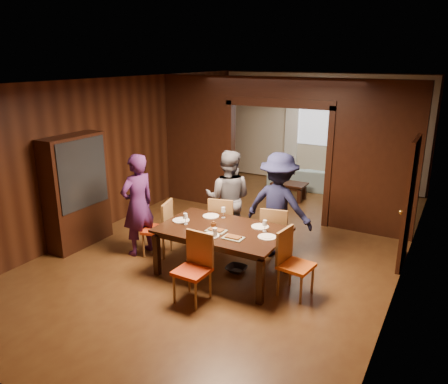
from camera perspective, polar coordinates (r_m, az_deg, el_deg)
The scene contains 32 objects.
floor at distance 8.13m, azimuth 2.37°, elevation -6.51°, with size 9.00×9.00×0.00m, color #4A2A14.
ceiling at distance 7.45m, azimuth 2.65°, elevation 14.36°, with size 5.50×9.00×0.02m, color silver.
room_walls at distance 9.34m, azimuth 7.73°, elevation 6.19°, with size 5.52×9.01×2.90m.
person_purple at distance 7.52m, azimuth -11.20°, elevation -1.67°, with size 0.64×0.42×1.76m, color #421B50.
person_grey at distance 7.74m, azimuth 0.55°, elevation -0.84°, with size 0.85×0.66×1.74m, color #5C5C64.
person_navy at distance 7.31m, azimuth 7.16°, elevation -1.82°, with size 1.17×0.67×1.80m, color #171A3A.
sofa at distance 11.45m, azimuth 10.67°, elevation 1.80°, with size 1.91×0.75×0.56m, color #9AC2CA.
serving_bowl at distance 6.74m, azimuth 1.68°, elevation -4.28°, with size 0.33×0.33×0.08m, color black.
dining_table at distance 6.85m, azimuth -0.19°, elevation -7.76°, with size 1.92×1.19×0.76m, color black.
coffee_table at distance 10.56m, azimuth 8.50°, elevation 0.15°, with size 0.80×0.50×0.40m, color black.
chair_left at distance 7.54m, azimuth -8.75°, elevation -4.67°, with size 0.44×0.44×0.97m, color red, non-canonical shape.
chair_right at distance 6.31m, azimuth 9.42°, elevation -9.24°, with size 0.44×0.44×0.97m, color orange, non-canonical shape.
chair_far_l at distance 7.70m, azimuth -0.07°, elevation -3.98°, with size 0.44×0.44×0.97m, color red, non-canonical shape.
chair_far_r at distance 7.28m, azimuth 6.65°, elevation -5.39°, with size 0.44×0.44×0.97m, color orange, non-canonical shape.
chair_near at distance 6.10m, azimuth -4.20°, elevation -10.02°, with size 0.44×0.44×0.97m, color red, non-canonical shape.
hutch at distance 8.12m, azimuth -18.72°, elevation 0.06°, with size 0.40×1.20×2.00m, color black.
door_right at distance 7.52m, azimuth 22.98°, elevation -1.36°, with size 0.06×0.90×2.10m, color black.
window_far at distance 11.69m, azimuth 12.45°, elevation 9.14°, with size 1.20×0.03×1.30m, color silver.
curtain_left at distance 11.96m, azimuth 8.79°, elevation 7.33°, with size 0.35×0.06×2.40m, color white.
curtain_right at distance 11.53m, azimuth 15.82°, elevation 6.52°, with size 0.35×0.06×2.40m, color white.
plate_left at distance 7.05m, azimuth -5.63°, elevation -3.69°, with size 0.27×0.27×0.01m, color white.
plate_far_l at distance 7.20m, azimuth -1.72°, elevation -3.15°, with size 0.27×0.27×0.01m, color white.
plate_far_r at distance 6.78m, azimuth 4.73°, elevation -4.53°, with size 0.27×0.27×0.01m, color white.
plate_right at distance 6.42m, azimuth 5.64°, elevation -5.85°, with size 0.27×0.27×0.01m, color white.
plate_near at distance 6.43m, azimuth -1.81°, elevation -5.71°, with size 0.27×0.27×0.01m, color white.
platter_a at distance 6.59m, azimuth -1.02°, elevation -5.00°, with size 0.30×0.20×0.04m, color gray.
platter_b at distance 6.34m, azimuth 1.21°, elevation -5.94°, with size 0.30×0.20×0.04m, color gray.
wineglass_left at distance 6.87m, azimuth -5.06°, elevation -3.50°, with size 0.08×0.08×0.18m, color white, non-canonical shape.
wineglass_far at distance 7.11m, azimuth -0.09°, elevation -2.69°, with size 0.08×0.08×0.18m, color silver, non-canonical shape.
wineglass_right at distance 6.59m, azimuth 5.35°, elevation -4.42°, with size 0.08×0.08×0.18m, color white, non-canonical shape.
tumbler at distance 6.37m, azimuth -1.19°, elevation -5.31°, with size 0.07×0.07×0.14m, color silver.
condiment_jar at distance 6.69m, azimuth -1.37°, elevation -4.31°, with size 0.08×0.08×0.11m, color #4D2911, non-canonical shape.
Camera 1 is at (3.31, -6.66, 3.28)m, focal length 35.00 mm.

